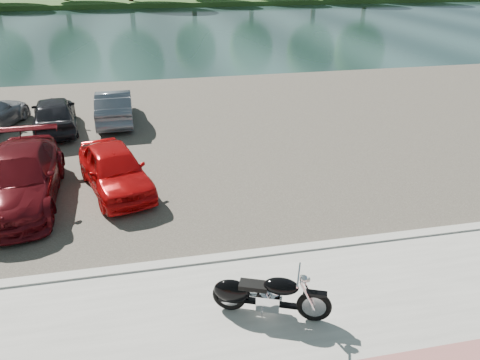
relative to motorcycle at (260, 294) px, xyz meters
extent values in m
plane|color=#595447|center=(0.53, -0.01, -0.56)|extent=(200.00, 200.00, 0.00)
cube|color=#A7A59D|center=(0.53, -1.01, -0.51)|extent=(60.00, 6.00, 0.10)
cube|color=#A7A59D|center=(0.53, 1.99, -0.49)|extent=(60.00, 0.30, 0.14)
cube|color=#403C34|center=(0.53, 10.99, -0.54)|extent=(60.00, 18.00, 0.04)
cube|color=#1B3130|center=(0.53, 39.99, -0.56)|extent=(120.00, 40.00, 0.00)
torus|color=black|center=(0.96, -0.40, -0.12)|extent=(0.67, 0.37, 0.68)
torus|color=black|center=(-0.56, 0.23, -0.12)|extent=(0.67, 0.37, 0.68)
cylinder|color=#B2B2B7|center=(0.96, -0.40, -0.12)|extent=(0.45, 0.23, 0.46)
cylinder|color=#B2B2B7|center=(-0.56, 0.23, -0.12)|extent=(0.45, 0.23, 0.46)
cylinder|color=silver|center=(0.79, -0.44, 0.18)|extent=(0.32, 0.17, 0.63)
cylinder|color=silver|center=(0.87, -0.26, 0.18)|extent=(0.32, 0.17, 0.63)
cylinder|color=silver|center=(0.66, -0.28, 0.57)|extent=(0.32, 0.71, 0.04)
sphere|color=silver|center=(0.75, -0.32, 0.49)|extent=(0.21, 0.21, 0.16)
sphere|color=silver|center=(0.81, -0.34, 0.49)|extent=(0.14, 0.14, 0.11)
cube|color=black|center=(0.96, -0.40, 0.19)|extent=(0.47, 0.30, 0.06)
cube|color=black|center=(0.20, -0.09, -0.18)|extent=(1.15, 0.55, 0.08)
cube|color=silver|center=(0.15, -0.07, -0.11)|extent=(0.54, 0.47, 0.34)
cylinder|color=silver|center=(0.25, -0.11, 0.09)|extent=(0.29, 0.26, 0.27)
cylinder|color=silver|center=(0.06, -0.03, 0.09)|extent=(0.29, 0.26, 0.27)
ellipsoid|color=black|center=(0.37, -0.16, 0.26)|extent=(0.77, 0.59, 0.32)
cube|color=black|center=(-0.12, 0.04, 0.20)|extent=(0.62, 0.47, 0.10)
ellipsoid|color=black|center=(-0.52, 0.21, 0.00)|extent=(0.80, 0.59, 0.50)
cube|color=black|center=(-0.56, 0.23, -0.07)|extent=(0.44, 0.32, 0.30)
cylinder|color=silver|center=(-0.06, 0.19, -0.24)|extent=(1.05, 0.50, 0.09)
cylinder|color=silver|center=(-0.06, 0.19, -0.16)|extent=(1.05, 0.50, 0.09)
cylinder|color=#B2B2B7|center=(-0.01, -0.20, -0.33)|extent=(0.08, 0.14, 0.22)
imported|color=#550C11|center=(-5.53, 5.99, 0.23)|extent=(2.30, 5.25, 1.50)
imported|color=red|center=(-2.92, 6.24, 0.16)|extent=(2.67, 4.28, 1.36)
imported|color=black|center=(-5.45, 12.18, 0.18)|extent=(2.22, 4.30, 1.40)
imported|color=slate|center=(-3.12, 12.82, 0.16)|extent=(1.53, 4.15, 1.36)
camera|label=1|loc=(-1.85, -6.94, 5.93)|focal=35.00mm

